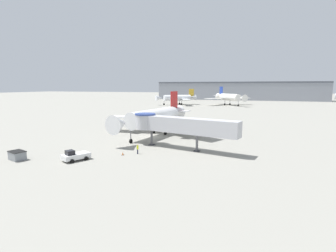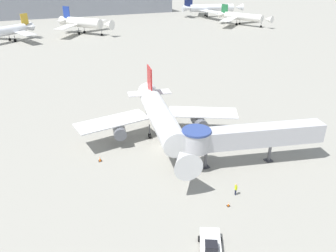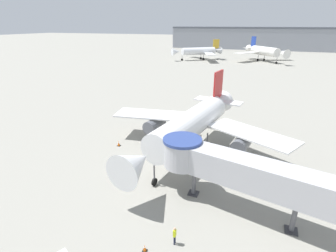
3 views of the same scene
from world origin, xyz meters
name	(u,v)px [view 3 (image 3 of 3)]	position (x,y,z in m)	size (l,w,h in m)	color
ground_plane	(185,156)	(0.00, 0.00, 0.00)	(800.00, 800.00, 0.00)	gray
main_airplane	(192,124)	(0.38, 1.76, 4.33)	(27.80, 28.31, 10.25)	white
jet_bridge	(249,173)	(8.76, -9.28, 4.54)	(20.95, 7.69, 6.22)	#B7B7BC
traffic_cone_near_nose	(145,248)	(1.63, -16.86, 0.29)	(0.37, 0.37, 0.62)	black
traffic_cone_port_wing	(119,143)	(-10.50, -0.29, 0.40)	(0.50, 0.50, 0.83)	black
ground_crew_marshaller	(175,235)	(3.67, -15.30, 0.99)	(0.22, 0.34, 1.71)	#1E2338
background_jet_gold_tail	(199,51)	(-23.55, 101.82, 4.35)	(23.55, 24.18, 9.86)	silver
background_jet_blue_tail	(264,51)	(7.10, 107.28, 4.92)	(26.08, 24.73, 11.25)	white
terminal_building	(268,38)	(7.57, 175.00, 7.56)	(135.62, 19.46, 15.10)	gray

